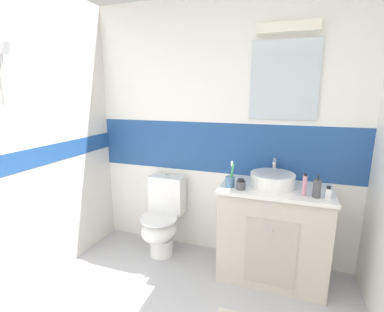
{
  "coord_description": "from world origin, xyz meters",
  "views": [
    {
      "loc": [
        0.63,
        -0.2,
        1.62
      ],
      "look_at": [
        -0.1,
        1.88,
        1.13
      ],
      "focal_mm": 25.79,
      "sensor_mm": 36.0,
      "label": 1
    }
  ],
  "objects_px": {
    "toilet": "(162,219)",
    "toothpaste_tube_upright": "(305,185)",
    "hair_gel_jar": "(241,185)",
    "toothbrush_cup": "(230,181)",
    "soap_dispenser": "(317,188)",
    "perfume_flask_small": "(328,192)",
    "sink_basin": "(272,179)"
  },
  "relations": [
    {
      "from": "hair_gel_jar",
      "to": "toothbrush_cup",
      "type": "bearing_deg",
      "value": 159.96
    },
    {
      "from": "toothbrush_cup",
      "to": "perfume_flask_small",
      "type": "height_order",
      "value": "toothbrush_cup"
    },
    {
      "from": "sink_basin",
      "to": "perfume_flask_small",
      "type": "relative_size",
      "value": 4.45
    },
    {
      "from": "perfume_flask_small",
      "to": "toothpaste_tube_upright",
      "type": "xyz_separation_m",
      "value": [
        -0.17,
        -0.0,
        0.04
      ]
    },
    {
      "from": "toilet",
      "to": "toothpaste_tube_upright",
      "type": "height_order",
      "value": "toothpaste_tube_upright"
    },
    {
      "from": "toilet",
      "to": "toothbrush_cup",
      "type": "distance_m",
      "value": 0.9
    },
    {
      "from": "toothbrush_cup",
      "to": "toothpaste_tube_upright",
      "type": "distance_m",
      "value": 0.59
    },
    {
      "from": "toilet",
      "to": "hair_gel_jar",
      "type": "xyz_separation_m",
      "value": [
        0.81,
        -0.18,
        0.52
      ]
    },
    {
      "from": "toilet",
      "to": "hair_gel_jar",
      "type": "relative_size",
      "value": 9.19
    },
    {
      "from": "toothbrush_cup",
      "to": "hair_gel_jar",
      "type": "xyz_separation_m",
      "value": [
        0.1,
        -0.04,
        -0.02
      ]
    },
    {
      "from": "toilet",
      "to": "toothbrush_cup",
      "type": "height_order",
      "value": "toothbrush_cup"
    },
    {
      "from": "soap_dispenser",
      "to": "perfume_flask_small",
      "type": "relative_size",
      "value": 1.91
    },
    {
      "from": "sink_basin",
      "to": "toothbrush_cup",
      "type": "xyz_separation_m",
      "value": [
        -0.34,
        -0.14,
        -0.01
      ]
    },
    {
      "from": "soap_dispenser",
      "to": "toothpaste_tube_upright",
      "type": "relative_size",
      "value": 1.01
    },
    {
      "from": "sink_basin",
      "to": "toothpaste_tube_upright",
      "type": "xyz_separation_m",
      "value": [
        0.25,
        -0.15,
        0.02
      ]
    },
    {
      "from": "toothbrush_cup",
      "to": "soap_dispenser",
      "type": "bearing_deg",
      "value": -1.94
    },
    {
      "from": "sink_basin",
      "to": "toilet",
      "type": "height_order",
      "value": "sink_basin"
    },
    {
      "from": "sink_basin",
      "to": "hair_gel_jar",
      "type": "distance_m",
      "value": 0.3
    },
    {
      "from": "sink_basin",
      "to": "perfume_flask_small",
      "type": "bearing_deg",
      "value": -19.61
    },
    {
      "from": "hair_gel_jar",
      "to": "toothpaste_tube_upright",
      "type": "xyz_separation_m",
      "value": [
        0.49,
        0.02,
        0.04
      ]
    },
    {
      "from": "sink_basin",
      "to": "toothpaste_tube_upright",
      "type": "relative_size",
      "value": 2.35
    },
    {
      "from": "toothbrush_cup",
      "to": "hair_gel_jar",
      "type": "height_order",
      "value": "toothbrush_cup"
    },
    {
      "from": "hair_gel_jar",
      "to": "perfume_flask_small",
      "type": "distance_m",
      "value": 0.66
    },
    {
      "from": "toilet",
      "to": "toothpaste_tube_upright",
      "type": "relative_size",
      "value": 4.56
    },
    {
      "from": "toothpaste_tube_upright",
      "to": "hair_gel_jar",
      "type": "bearing_deg",
      "value": -177.3
    },
    {
      "from": "toilet",
      "to": "soap_dispenser",
      "type": "distance_m",
      "value": 1.5
    },
    {
      "from": "perfume_flask_small",
      "to": "toothpaste_tube_upright",
      "type": "height_order",
      "value": "toothpaste_tube_upright"
    },
    {
      "from": "toilet",
      "to": "toothbrush_cup",
      "type": "relative_size",
      "value": 3.54
    },
    {
      "from": "toothbrush_cup",
      "to": "soap_dispenser",
      "type": "distance_m",
      "value": 0.67
    },
    {
      "from": "toilet",
      "to": "toothpaste_tube_upright",
      "type": "distance_m",
      "value": 1.43
    },
    {
      "from": "toothbrush_cup",
      "to": "toilet",
      "type": "bearing_deg",
      "value": 168.67
    },
    {
      "from": "toothbrush_cup",
      "to": "perfume_flask_small",
      "type": "relative_size",
      "value": 2.44
    }
  ]
}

